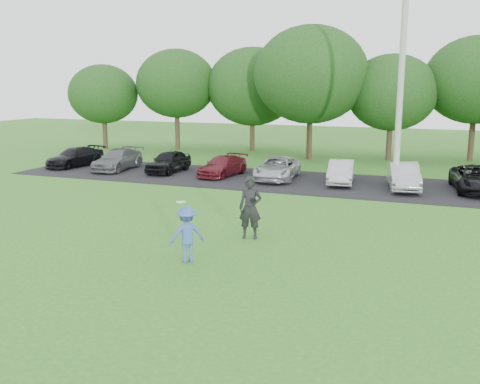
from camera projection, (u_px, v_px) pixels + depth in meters
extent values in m
plane|color=#2D7220|center=(196.00, 260.00, 15.14)|extent=(100.00, 100.00, 0.00)
cube|color=black|center=(307.00, 182.00, 27.04)|extent=(32.00, 6.50, 0.03)
cylinder|color=#AEB0AA|center=(401.00, 71.00, 24.16)|extent=(0.28, 0.28, 10.89)
imported|color=#3D5EAD|center=(187.00, 234.00, 14.83)|extent=(1.15, 1.13, 1.59)
cylinder|color=white|center=(181.00, 202.00, 14.54)|extent=(0.27, 0.27, 0.07)
imported|color=black|center=(250.00, 208.00, 17.07)|extent=(0.80, 0.59, 2.01)
cube|color=black|center=(254.00, 200.00, 16.78)|extent=(0.15, 0.12, 0.10)
imported|color=black|center=(75.00, 157.00, 32.09)|extent=(2.18, 4.09, 1.13)
imported|color=#56595E|center=(118.00, 159.00, 30.86)|extent=(1.90, 4.12, 1.17)
imported|color=black|center=(169.00, 161.00, 29.93)|extent=(1.48, 3.57, 1.21)
imported|color=#59131D|center=(222.00, 166.00, 28.80)|extent=(1.95, 3.81, 1.06)
imported|color=#ACAFB4|center=(277.00, 168.00, 27.72)|extent=(2.23, 4.24, 1.14)
imported|color=#B5B7BC|center=(341.00, 172.00, 26.53)|extent=(1.64, 3.58, 1.14)
imported|color=#A8ABB0|center=(404.00, 176.00, 25.08)|extent=(1.89, 3.88, 1.22)
imported|color=black|center=(477.00, 179.00, 24.49)|extent=(2.51, 4.50, 1.19)
cylinder|color=#38281C|center=(105.00, 134.00, 40.99)|extent=(0.36, 0.36, 2.20)
ellipsoid|color=#214C19|center=(103.00, 94.00, 40.39)|extent=(5.20, 5.20, 4.42)
cylinder|color=#38281C|center=(177.00, 132.00, 40.30)|extent=(0.36, 0.36, 2.70)
ellipsoid|color=#214C19|center=(176.00, 84.00, 39.59)|extent=(5.94, 5.94, 5.05)
cylinder|color=#38281C|center=(252.00, 136.00, 39.71)|extent=(0.36, 0.36, 2.20)
ellipsoid|color=#214C19|center=(253.00, 87.00, 38.99)|extent=(6.68, 6.68, 5.68)
cylinder|color=#38281C|center=(309.00, 139.00, 35.35)|extent=(0.36, 0.36, 2.70)
ellipsoid|color=#214C19|center=(311.00, 75.00, 34.53)|extent=(7.42, 7.42, 6.31)
cylinder|color=#38281C|center=(389.00, 143.00, 34.93)|extent=(0.36, 0.36, 2.20)
ellipsoid|color=#214C19|center=(392.00, 92.00, 34.29)|extent=(5.76, 5.76, 4.90)
cylinder|color=#38281C|center=(471.00, 140.00, 34.42)|extent=(0.36, 0.36, 2.70)
ellipsoid|color=#214C19|center=(476.00, 80.00, 33.67)|extent=(6.50, 6.50, 5.53)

